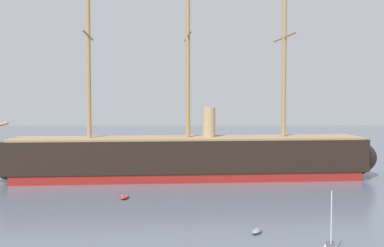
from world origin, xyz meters
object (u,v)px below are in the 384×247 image
at_px(dinghy_near_centre, 257,231).
at_px(tall_ship, 188,157).
at_px(dinghy_distant_centre, 234,168).
at_px(dinghy_alongside_bow, 125,197).
at_px(motorboat_far_left, 50,177).

bearing_deg(dinghy_near_centre, tall_ship, 101.58).
relative_size(tall_ship, dinghy_distant_centre, 31.68).
bearing_deg(dinghy_alongside_bow, dinghy_near_centre, -48.18).
height_order(dinghy_alongside_bow, dinghy_distant_centre, dinghy_alongside_bow).
distance_m(tall_ship, motorboat_far_left, 23.13).
bearing_deg(dinghy_alongside_bow, motorboat_far_left, 132.36).
bearing_deg(dinghy_distant_centre, tall_ship, -129.28).
xyz_separation_m(motorboat_far_left, dinghy_distant_centre, (31.57, 11.16, -0.24)).
relative_size(motorboat_far_left, dinghy_distant_centre, 1.58).
xyz_separation_m(dinghy_alongside_bow, dinghy_distant_centre, (17.36, 26.74, -0.02)).
relative_size(tall_ship, dinghy_near_centre, 33.49).
height_order(tall_ship, dinghy_alongside_bow, tall_ship).
height_order(dinghy_near_centre, motorboat_far_left, motorboat_far_left).
bearing_deg(motorboat_far_left, tall_ship, 1.40).
distance_m(dinghy_near_centre, dinghy_alongside_bow, 23.34).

